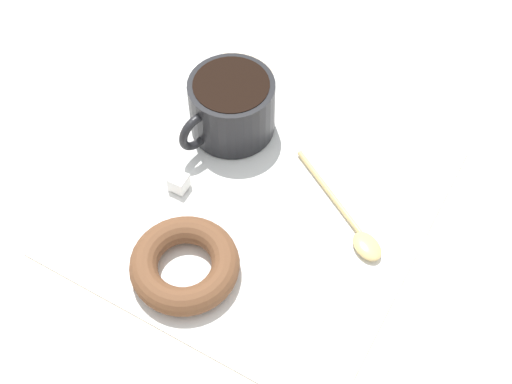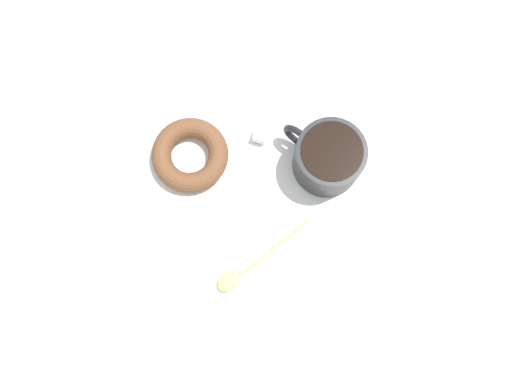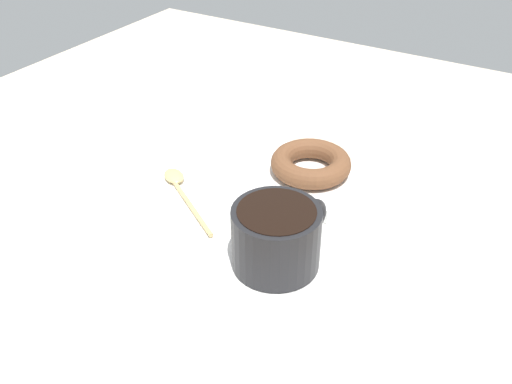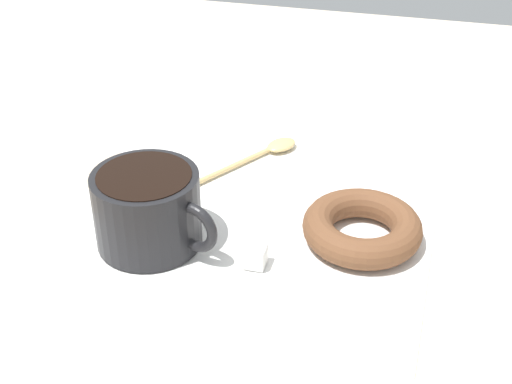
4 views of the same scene
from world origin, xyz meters
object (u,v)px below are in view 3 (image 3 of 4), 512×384
at_px(spoon, 178,187).
at_px(sugar_cube, 324,211).
at_px(donut, 311,163).
at_px(coffee_cup, 277,236).

height_order(spoon, sugar_cube, sugar_cube).
bearing_deg(donut, spoon, 44.45).
xyz_separation_m(spoon, sugar_cube, (-0.18, -0.04, 0.01)).
bearing_deg(donut, sugar_cube, 124.95).
distance_m(coffee_cup, spoon, 0.19).
bearing_deg(spoon, coffee_cup, 161.81).
xyz_separation_m(donut, sugar_cube, (-0.06, 0.08, -0.00)).
distance_m(donut, spoon, 0.18).
relative_size(coffee_cup, spoon, 0.88).
distance_m(coffee_cup, donut, 0.19).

